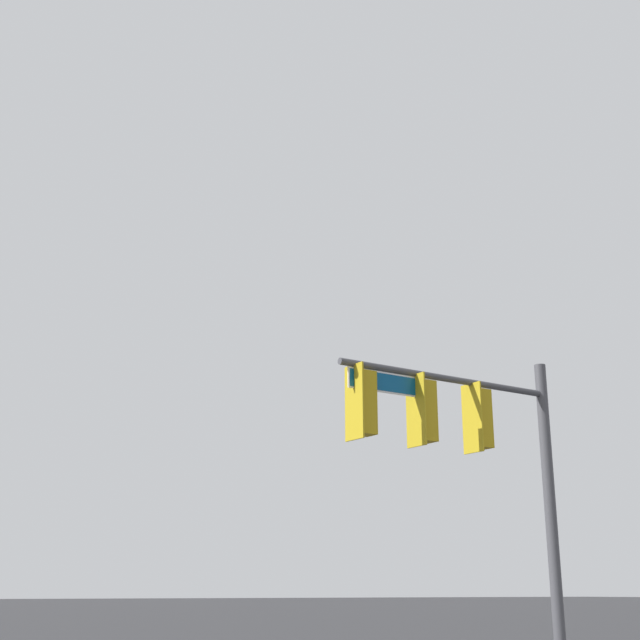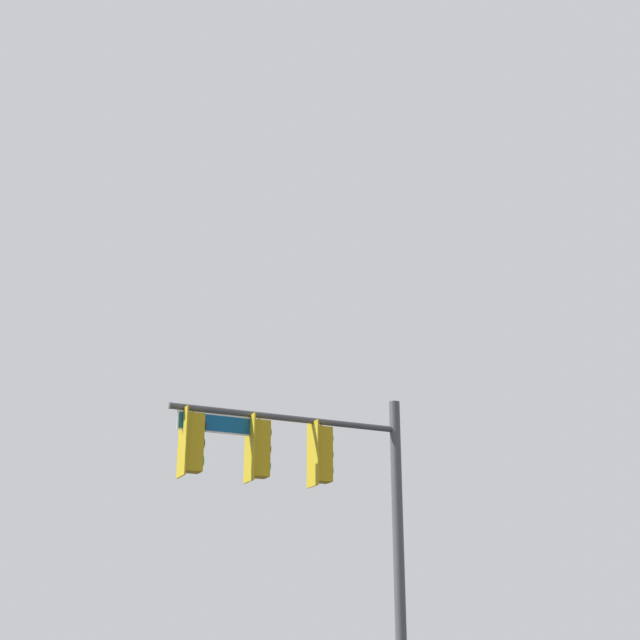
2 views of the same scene
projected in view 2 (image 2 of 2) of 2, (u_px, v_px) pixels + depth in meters
signal_pole_near at (309, 480)px, 17.50m from camera, size 4.98×0.74×5.95m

